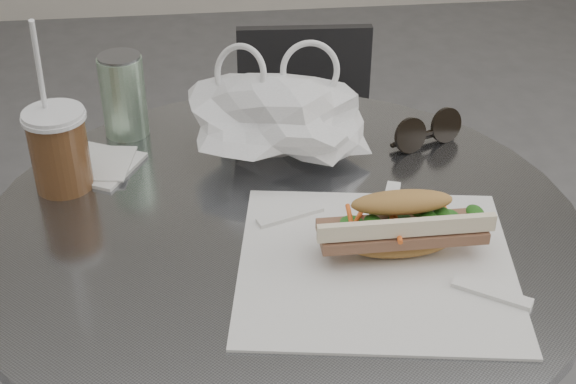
{
  "coord_description": "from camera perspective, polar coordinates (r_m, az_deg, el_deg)",
  "views": [
    {
      "loc": [
        -0.09,
        -0.62,
        1.32
      ],
      "look_at": [
        0.01,
        0.19,
        0.79
      ],
      "focal_mm": 50.0,
      "sensor_mm": 36.0,
      "label": 1
    }
  ],
  "objects": [
    {
      "name": "banh_mi",
      "position": [
        0.94,
        8.05,
        -2.37
      ],
      "size": [
        0.24,
        0.09,
        0.08
      ],
      "rotation": [
        0.0,
        0.0,
        0.0
      ],
      "color": "#BA7C46",
      "rests_on": "sandwich_paper"
    },
    {
      "name": "iced_coffee",
      "position": [
        1.09,
        -15.98,
        3.01
      ],
      "size": [
        0.08,
        0.08,
        0.24
      ],
      "color": "brown",
      "rests_on": "cafe_table"
    },
    {
      "name": "drink_can",
      "position": [
        1.21,
        -11.62,
        6.75
      ],
      "size": [
        0.07,
        0.07,
        0.12
      ],
      "color": "#4F8754",
      "rests_on": "cafe_table"
    },
    {
      "name": "chair_far",
      "position": [
        1.79,
        1.35,
        -1.48
      ],
      "size": [
        0.37,
        0.38,
        0.7
      ],
      "rotation": [
        0.0,
        0.0,
        3.08
      ],
      "color": "#2A2A2C",
      "rests_on": "ground"
    },
    {
      "name": "cafe_table",
      "position": [
        1.19,
        -0.35,
        -13.08
      ],
      "size": [
        0.76,
        0.76,
        0.74
      ],
      "color": "slate",
      "rests_on": "ground"
    },
    {
      "name": "sandwich_paper",
      "position": [
        0.94,
        6.28,
        -5.13
      ],
      "size": [
        0.36,
        0.35,
        0.0
      ],
      "primitive_type": "cube",
      "rotation": [
        0.0,
        0.0,
        -0.16
      ],
      "color": "white",
      "rests_on": "cafe_table"
    },
    {
      "name": "napkin_stack",
      "position": [
        1.15,
        -13.4,
        1.91
      ],
      "size": [
        0.14,
        0.14,
        0.01
      ],
      "color": "white",
      "rests_on": "cafe_table"
    },
    {
      "name": "sunglasses",
      "position": [
        1.19,
        9.86,
        4.19
      ],
      "size": [
        0.11,
        0.07,
        0.05
      ],
      "rotation": [
        0.0,
        0.0,
        0.4
      ],
      "color": "black",
      "rests_on": "cafe_table"
    },
    {
      "name": "plastic_bag",
      "position": [
        1.12,
        -0.77,
        5.15
      ],
      "size": [
        0.28,
        0.25,
        0.12
      ],
      "primitive_type": null,
      "rotation": [
        0.0,
        0.0,
        -0.32
      ],
      "color": "white",
      "rests_on": "cafe_table"
    }
  ]
}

